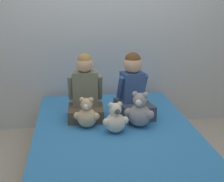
# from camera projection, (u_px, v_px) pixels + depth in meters

# --- Properties ---
(ground_plane) EXTENTS (14.00, 14.00, 0.00)m
(ground_plane) POSITION_uv_depth(u_px,v_px,m) (116.00, 172.00, 2.87)
(ground_plane) COLOR #B2A899
(wall_behind_bed) EXTENTS (8.00, 0.06, 2.50)m
(wall_behind_bed) POSITION_uv_depth(u_px,v_px,m) (102.00, 23.00, 3.56)
(wall_behind_bed) COLOR silver
(wall_behind_bed) RESTS_ON ground_plane
(bed) EXTENTS (1.43, 2.04, 0.43)m
(bed) POSITION_uv_depth(u_px,v_px,m) (116.00, 152.00, 2.81)
(bed) COLOR #997F60
(bed) RESTS_ON ground_plane
(child_on_left) EXTENTS (0.35, 0.34, 0.62)m
(child_on_left) POSITION_uv_depth(u_px,v_px,m) (85.00, 93.00, 2.95)
(child_on_left) COLOR brown
(child_on_left) RESTS_ON bed
(child_on_right) EXTENTS (0.36, 0.45, 0.62)m
(child_on_right) POSITION_uv_depth(u_px,v_px,m) (133.00, 90.00, 3.01)
(child_on_right) COLOR #384251
(child_on_right) RESTS_ON bed
(teddy_bear_held_by_left_child) EXTENTS (0.23, 0.18, 0.28)m
(teddy_bear_held_by_left_child) POSITION_uv_depth(u_px,v_px,m) (87.00, 115.00, 2.77)
(teddy_bear_held_by_left_child) COLOR #D1B78E
(teddy_bear_held_by_left_child) RESTS_ON bed
(teddy_bear_held_by_right_child) EXTENTS (0.25, 0.20, 0.32)m
(teddy_bear_held_by_right_child) POSITION_uv_depth(u_px,v_px,m) (140.00, 112.00, 2.79)
(teddy_bear_held_by_right_child) COLOR #939399
(teddy_bear_held_by_right_child) RESTS_ON bed
(teddy_bear_between_children) EXTENTS (0.23, 0.17, 0.28)m
(teddy_bear_between_children) POSITION_uv_depth(u_px,v_px,m) (115.00, 120.00, 2.67)
(teddy_bear_between_children) COLOR silver
(teddy_bear_between_children) RESTS_ON bed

